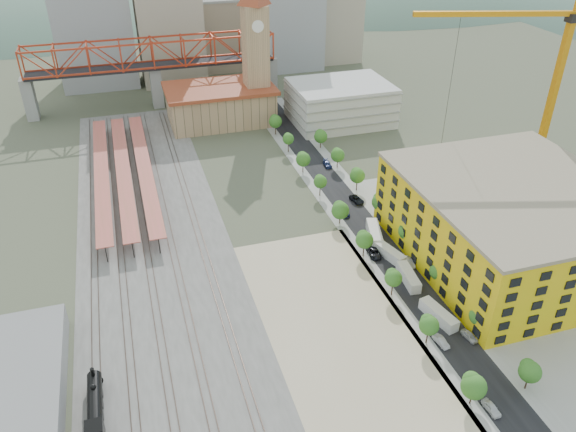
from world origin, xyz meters
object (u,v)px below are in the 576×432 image
object	(u,v)px
clock_tower	(255,40)
site_trailer_a	(439,315)
site_trailer_c	(389,253)
car_0	(491,408)
site_trailer_b	(409,277)
construction_building	(512,223)
site_trailer_d	(374,234)
locomotive	(95,418)
tower_crane	(546,68)

from	to	relation	value
clock_tower	site_trailer_a	world-z (taller)	clock_tower
site_trailer_c	car_0	bearing A→B (deg)	-110.23
site_trailer_a	site_trailer_b	world-z (taller)	site_trailer_a
construction_building	car_0	size ratio (longest dim) A/B	12.82
clock_tower	site_trailer_b	world-z (taller)	clock_tower
construction_building	site_trailer_d	size ratio (longest dim) A/B	4.94
car_0	construction_building	bearing A→B (deg)	48.22
construction_building	locomotive	world-z (taller)	construction_building
locomotive	clock_tower	bearing A→B (deg)	64.46
site_trailer_c	car_0	xyz separation A→B (m)	(-3.00, -44.90, -0.55)
construction_building	site_trailer_b	world-z (taller)	construction_building
site_trailer_a	site_trailer_c	xyz separation A→B (m)	(0.00, 22.31, -0.04)
site_trailer_b	car_0	bearing A→B (deg)	-88.44
site_trailer_c	car_0	world-z (taller)	site_trailer_c
locomotive	site_trailer_a	xyz separation A→B (m)	(66.00, 6.58, -0.72)
tower_crane	site_trailer_b	world-z (taller)	tower_crane
site_trailer_c	site_trailer_d	distance (m)	8.55
locomotive	site_trailer_c	distance (m)	72.05
clock_tower	site_trailer_a	bearing A→B (deg)	-86.01
site_trailer_d	site_trailer_a	bearing A→B (deg)	-73.99
tower_crane	car_0	world-z (taller)	tower_crane
construction_building	site_trailer_d	distance (m)	31.59
car_0	site_trailer_a	bearing A→B (deg)	78.45
site_trailer_b	car_0	size ratio (longest dim) A/B	2.32
locomotive	site_trailer_c	bearing A→B (deg)	23.64
clock_tower	site_trailer_b	size ratio (longest dim) A/B	5.68
site_trailer_c	site_trailer_d	xyz separation A→B (m)	(0.00, 8.54, 0.18)
locomotive	site_trailer_a	distance (m)	66.33
tower_crane	site_trailer_a	bearing A→B (deg)	-139.53
clock_tower	locomotive	xyz separation A→B (m)	(-58.00, -121.37, -26.70)
clock_tower	site_trailer_c	world-z (taller)	clock_tower
site_trailer_a	construction_building	bearing A→B (deg)	17.73
site_trailer_a	car_0	xyz separation A→B (m)	(-3.00, -22.60, -0.59)
clock_tower	car_0	world-z (taller)	clock_tower
tower_crane	site_trailer_a	distance (m)	73.29
construction_building	locomotive	xyz separation A→B (m)	(-92.00, -21.37, -7.42)
site_trailer_b	site_trailer_c	bearing A→B (deg)	96.40
construction_building	car_0	distance (m)	48.12
site_trailer_a	site_trailer_d	distance (m)	30.85
tower_crane	site_trailer_d	world-z (taller)	tower_crane
clock_tower	car_0	bearing A→B (deg)	-87.92
locomotive	site_trailer_c	world-z (taller)	locomotive
clock_tower	site_trailer_b	distance (m)	105.87
tower_crane	car_0	distance (m)	90.24
site_trailer_d	clock_tower	bearing A→B (deg)	111.45
site_trailer_b	construction_building	bearing A→B (deg)	10.69
site_trailer_a	site_trailer_b	size ratio (longest dim) A/B	1.01
locomotive	tower_crane	world-z (taller)	tower_crane
locomotive	site_trailer_c	xyz separation A→B (m)	(66.00, 28.88, -0.76)
site_trailer_a	car_0	distance (m)	22.80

